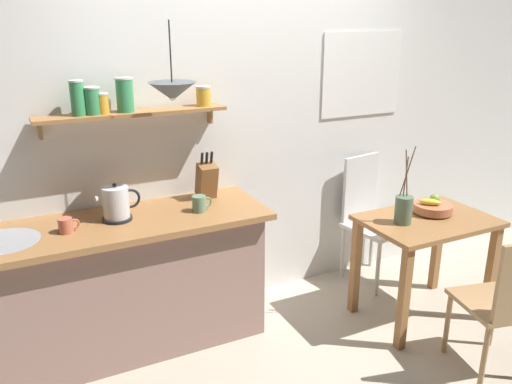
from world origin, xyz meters
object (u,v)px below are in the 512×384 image
Objects in this scene: fruit_bowl at (433,207)px; dining_chair_near at (505,300)px; dining_table at (426,238)px; coffee_mug_spare at (200,204)px; coffee_mug_by_sink at (66,225)px; electric_kettle at (117,204)px; knife_block at (207,180)px; dining_chair_far at (369,214)px; pendant_lamp at (172,91)px; twig_vase at (404,209)px.

dining_chair_near is at bearing -101.08° from fruit_bowl.
coffee_mug_spare reaches higher than dining_table.
electric_kettle is at bearing 12.60° from coffee_mug_by_sink.
knife_block reaches higher than coffee_mug_spare.
dining_table is at bearing -26.92° from knife_block.
dining_chair_far is 2.30× the size of pendant_lamp.
dining_table is 2.07m from electric_kettle.
dining_table is 7.33× the size of coffee_mug_by_sink.
pendant_lamp is (-1.41, 0.40, 0.80)m from twig_vase.
knife_block is at bearing 156.80° from fruit_bowl.
dining_table is at bearing -11.97° from coffee_mug_by_sink.
electric_kettle is (-1.90, 1.26, 0.49)m from dining_chair_near.
dining_chair_near is 2.83× the size of knife_block.
coffee_mug_by_sink is (-0.93, -0.20, -0.08)m from knife_block.
fruit_bowl is at bearing 78.92° from dining_chair_near.
coffee_mug_by_sink is (-0.30, -0.07, -0.06)m from electric_kettle.
pendant_lamp is (-1.56, 1.13, 1.15)m from dining_chair_near.
coffee_mug_spare is (-1.25, 0.45, 0.09)m from twig_vase.
pendant_lamp is at bearing 144.26° from dining_chair_near.
electric_kettle is 0.75m from pendant_lamp.
dining_table is at bearing -17.50° from coffee_mug_spare.
coffee_mug_by_sink is (-2.26, 0.48, 0.33)m from dining_table.
knife_block is (-1.36, 0.02, 0.47)m from dining_chair_far.
twig_vase is at bearing -17.00° from electric_kettle.
fruit_bowl is at bearing -23.20° from knife_block.
pendant_lamp reaches higher than twig_vase.
pendant_lamp reaches higher than coffee_mug_by_sink.
pendant_lamp is (0.34, -0.13, 0.66)m from electric_kettle.
pendant_lamp is at bearing -171.82° from dining_chair_far.
fruit_bowl is (0.10, 0.06, 0.19)m from dining_table.
dining_table is at bearing -14.42° from pendant_lamp.
coffee_mug_by_sink is 0.92× the size of coffee_mug_spare.
electric_kettle is 2.20× the size of coffee_mug_by_sink.
dining_chair_far is 1.93× the size of twig_vase.
dining_table is 1.97m from pendant_lamp.
knife_block is at bearing 132.68° from dining_chair_near.
dining_chair_far is (0.08, 1.36, 0.05)m from dining_chair_near.
knife_block reaches higher than fruit_bowl.
dining_chair_far is at bearing -0.99° from knife_block.
fruit_bowl is 1.62m from coffee_mug_spare.
dining_table is at bearing -92.56° from dining_chair_far.
electric_kettle is 2.03× the size of coffee_mug_spare.
fruit_bowl is at bearing -14.29° from coffee_mug_spare.
dining_chair_near is at bearing -33.43° from electric_kettle.
dining_table is at bearing -3.48° from twig_vase.
coffee_mug_by_sink is at bearing 174.43° from pendant_lamp.
dining_chair_far reaches higher than dining_table.
dining_chair_far is 7.77× the size of coffee_mug_spare.
pendant_lamp is at bearing -137.68° from knife_block.
dining_table is at bearing 85.61° from dining_chair_near.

